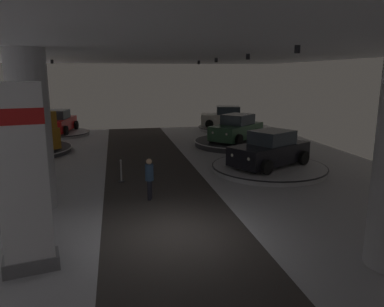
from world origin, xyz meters
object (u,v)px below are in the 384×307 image
(display_platform_far_right, at_px, (236,143))
(display_car_far_right, at_px, (237,129))
(display_car_mid_right, at_px, (270,150))
(display_platform_mid_right, at_px, (269,168))
(pickup_truck_far_left, at_px, (21,133))
(column_left, at_px, (31,131))
(display_platform_far_left, at_px, (20,150))
(display_car_deep_left, at_px, (58,122))
(visitor_walking_near, at_px, (149,176))
(brand_sign_pylon, at_px, (23,178))
(display_platform_deep_right, at_px, (226,128))
(display_car_deep_right, at_px, (226,117))
(display_platform_deep_left, at_px, (59,134))

(display_platform_far_right, relative_size, display_car_far_right, 1.28)
(display_car_mid_right, bearing_deg, display_car_far_right, 85.74)
(display_platform_mid_right, height_order, pickup_truck_far_left, pickup_truck_far_left)
(column_left, bearing_deg, display_platform_far_right, 41.88)
(display_platform_far_right, bearing_deg, display_platform_far_left, 178.09)
(display_car_deep_left, bearing_deg, display_platform_far_right, -29.23)
(display_car_mid_right, distance_m, visitor_walking_near, 6.87)
(column_left, xyz_separation_m, pickup_truck_far_left, (-2.62, 9.70, -1.53))
(brand_sign_pylon, height_order, display_platform_far_left, brand_sign_pylon)
(display_platform_deep_right, distance_m, display_platform_far_left, 16.20)
(display_car_far_right, relative_size, pickup_truck_far_left, 0.81)
(display_car_far_right, xyz_separation_m, pickup_truck_far_left, (-13.23, 0.19, 0.09))
(display_platform_mid_right, distance_m, display_platform_far_right, 6.46)
(display_platform_far_right, relative_size, pickup_truck_far_left, 1.03)
(brand_sign_pylon, bearing_deg, display_platform_far_left, 103.74)
(display_car_deep_left, bearing_deg, display_platform_mid_right, -48.69)
(pickup_truck_far_left, bearing_deg, visitor_walking_near, -55.76)
(display_car_far_right, height_order, display_car_deep_right, display_car_far_right)
(display_platform_deep_right, relative_size, display_car_deep_right, 1.03)
(brand_sign_pylon, bearing_deg, column_left, 98.82)
(column_left, bearing_deg, display_car_deep_right, 53.78)
(display_platform_far_left, bearing_deg, display_platform_far_right, -1.91)
(column_left, distance_m, display_car_deep_right, 20.43)
(display_platform_mid_right, relative_size, display_platform_deep_right, 1.20)
(display_platform_far_left, height_order, visitor_walking_near, visitor_walking_near)
(display_car_mid_right, bearing_deg, display_platform_mid_right, -151.56)
(pickup_truck_far_left, bearing_deg, display_platform_far_left, 131.85)
(display_car_deep_left, bearing_deg, visitor_walking_near, -71.34)
(pickup_truck_far_left, bearing_deg, display_car_deep_left, 80.36)
(display_platform_deep_left, bearing_deg, display_car_far_right, -29.23)
(display_platform_far_right, height_order, display_car_deep_right, display_car_deep_right)
(display_car_far_right, bearing_deg, display_platform_mid_right, -94.49)
(display_car_far_right, bearing_deg, pickup_truck_far_left, 179.19)
(column_left, height_order, display_platform_far_left, column_left)
(display_platform_far_left, height_order, pickup_truck_far_left, pickup_truck_far_left)
(column_left, bearing_deg, display_platform_deep_right, 53.86)
(display_platform_deep_left, relative_size, display_car_deep_left, 1.05)
(display_car_mid_right, xyz_separation_m, display_platform_far_right, (0.46, 6.43, -0.83))
(display_platform_deep_right, relative_size, pickup_truck_far_left, 0.87)
(column_left, height_order, display_car_mid_right, column_left)
(brand_sign_pylon, bearing_deg, display_platform_far_right, 54.75)
(display_platform_deep_right, xyz_separation_m, pickup_truck_far_left, (-14.62, -6.74, 1.06))
(display_car_far_right, height_order, visitor_walking_near, display_car_far_right)
(display_platform_deep_right, height_order, display_platform_far_left, display_platform_far_left)
(display_platform_deep_left, bearing_deg, pickup_truck_far_left, -99.64)
(display_platform_mid_right, height_order, display_platform_deep_right, display_platform_deep_right)
(display_car_far_right, distance_m, pickup_truck_far_left, 13.23)
(display_platform_deep_right, bearing_deg, display_platform_deep_left, -179.37)
(display_car_deep_right, bearing_deg, display_platform_deep_right, 166.30)
(brand_sign_pylon, bearing_deg, display_car_far_right, 54.73)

